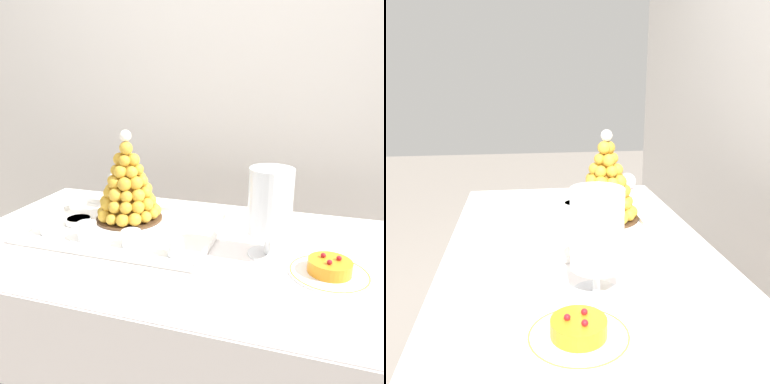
% 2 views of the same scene
% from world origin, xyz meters
% --- Properties ---
extents(buffet_table, '(1.50, 0.83, 0.79)m').
position_xyz_m(buffet_table, '(0.00, 0.00, 0.69)').
color(buffet_table, brown).
rests_on(buffet_table, ground_plane).
extents(serving_tray, '(0.64, 0.43, 0.02)m').
position_xyz_m(serving_tray, '(-0.23, 0.03, 0.79)').
color(serving_tray, white).
rests_on(serving_tray, buffet_table).
extents(croquembouche, '(0.24, 0.24, 0.33)m').
position_xyz_m(croquembouche, '(-0.26, 0.12, 0.92)').
color(croquembouche, '#4C331E').
rests_on(croquembouche, serving_tray).
extents(dessert_cup_left, '(0.05, 0.05, 0.06)m').
position_xyz_m(dessert_cup_left, '(-0.46, -0.08, 0.82)').
color(dessert_cup_left, silver).
rests_on(dessert_cup_left, serving_tray).
extents(dessert_cup_mid_left, '(0.06, 0.06, 0.06)m').
position_xyz_m(dessert_cup_mid_left, '(-0.31, -0.08, 0.82)').
color(dessert_cup_mid_left, silver).
rests_on(dessert_cup_mid_left, serving_tray).
extents(dessert_cup_centre, '(0.06, 0.06, 0.05)m').
position_xyz_m(dessert_cup_centre, '(-0.15, -0.08, 0.82)').
color(dessert_cup_centre, silver).
rests_on(dessert_cup_centre, serving_tray).
extents(dessert_cup_mid_right, '(0.05, 0.05, 0.05)m').
position_xyz_m(dessert_cup_mid_right, '(0.00, -0.10, 0.82)').
color(dessert_cup_mid_right, silver).
rests_on(dessert_cup_mid_right, serving_tray).
extents(creme_brulee_ramekin, '(0.09, 0.09, 0.02)m').
position_xyz_m(creme_brulee_ramekin, '(-0.42, 0.03, 0.81)').
color(creme_brulee_ramekin, white).
rests_on(creme_brulee_ramekin, serving_tray).
extents(macaron_goblet, '(0.13, 0.13, 0.27)m').
position_xyz_m(macaron_goblet, '(0.26, 0.00, 0.95)').
color(macaron_goblet, white).
rests_on(macaron_goblet, buffet_table).
extents(fruit_tart_plate, '(0.22, 0.22, 0.06)m').
position_xyz_m(fruit_tart_plate, '(0.44, -0.07, 0.80)').
color(fruit_tart_plate, white).
rests_on(fruit_tart_plate, buffet_table).
extents(wine_glass, '(0.07, 0.07, 0.15)m').
position_xyz_m(wine_glass, '(-0.37, 0.23, 0.90)').
color(wine_glass, silver).
rests_on(wine_glass, buffet_table).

